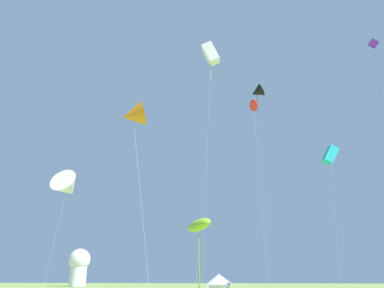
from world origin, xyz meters
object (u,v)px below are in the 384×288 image
Objects in this scene: kite_black_delta at (257,92)px; kite_white_delta at (68,187)px; kite_lime_parafoil at (199,226)px; observatory_dome at (79,265)px; kite_red_parafoil at (254,106)px; kite_white_box at (210,54)px; kite_orange_delta at (133,115)px; kite_cyan_box at (330,155)px; kite_purple_diamond at (375,54)px; festival_tent_right at (219,283)px.

kite_black_delta reaches higher than kite_white_delta.
observatory_dome is at bearing 121.22° from kite_lime_parafoil.
kite_black_delta reaches higher than kite_red_parafoil.
kite_white_box reaches higher than kite_lime_parafoil.
kite_cyan_box is (19.80, 31.18, 5.93)m from kite_orange_delta.
kite_orange_delta is at bearing -47.42° from kite_white_delta.
kite_black_delta is at bearing -45.26° from observatory_dome.
observatory_dome is at bearing 140.01° from kite_purple_diamond.
festival_tent_right is (-1.45, 19.70, -28.96)m from kite_white_box.
kite_white_delta is at bearing -152.28° from kite_red_parafoil.
kite_white_box is 25.19m from kite_purple_diamond.
kite_cyan_box is at bearing -24.02° from festival_tent_right.
kite_orange_delta reaches higher than kite_lime_parafoil.
kite_white_box reaches higher than kite_red_parafoil.
kite_orange_delta is at bearing -100.80° from kite_white_box.
kite_red_parafoil is 14.96m from kite_cyan_box.
observatory_dome is (-54.37, 54.87, -25.33)m from kite_black_delta.
kite_white_delta is 0.62× the size of kite_cyan_box.
kite_purple_diamond reaches higher than kite_cyan_box.
festival_tent_right is (-1.31, 30.45, -4.90)m from kite_lime_parafoil.
kite_cyan_box reaches higher than observatory_dome.
kite_white_delta is at bearing -133.48° from kite_black_delta.
kite_lime_parafoil is (-6.30, -24.46, -24.87)m from kite_black_delta.
kite_black_delta is (6.16, 13.71, 0.81)m from kite_white_box.
kite_black_delta is 3.03× the size of observatory_dome.
kite_lime_parafoil is (-5.47, -13.23, -17.17)m from kite_red_parafoil.
kite_red_parafoil is 22.36m from kite_lime_parafoil.
kite_cyan_box reaches higher than festival_tent_right.
kite_black_delta is 1.58× the size of kite_cyan_box.
kite_black_delta is 35.44m from kite_lime_parafoil.
kite_white_delta is at bearing -114.95° from festival_tent_right.
kite_cyan_box is 26.13m from festival_tent_right.
kite_cyan_box is (16.11, 11.88, -11.27)m from kite_white_box.
kite_red_parafoil is 9.05m from kite_white_box.
kite_white_delta is at bearing -156.87° from kite_purple_diamond.
kite_black_delta reaches higher than kite_orange_delta.
kite_red_parafoil is at bearing 24.93° from kite_white_box.
kite_white_box is 35.06m from festival_tent_right.
kite_purple_diamond is 2.50× the size of kite_orange_delta.
kite_black_delta is 18.35m from kite_purple_diamond.
kite_white_box reaches higher than festival_tent_right.
kite_purple_diamond is at bearing 17.84° from kite_red_parafoil.
observatory_dome is (-71.80, 60.22, -27.45)m from kite_purple_diamond.
kite_lime_parafoil is 11.52m from kite_orange_delta.
kite_cyan_box is at bearing 32.96° from kite_white_delta.
kite_purple_diamond is 46.84m from kite_white_delta.
kite_cyan_box reaches higher than kite_orange_delta.
kite_black_delta is 38.86m from kite_orange_delta.
kite_white_box is 25.35m from kite_white_delta.
kite_white_box reaches higher than kite_cyan_box.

